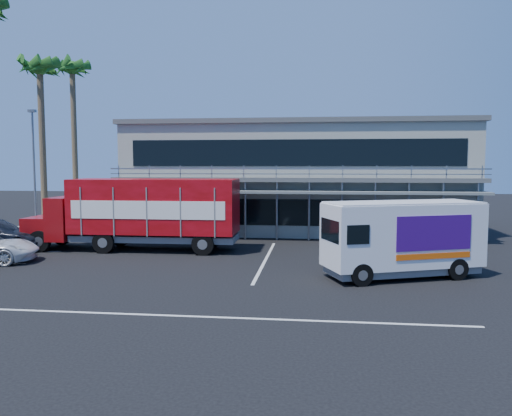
# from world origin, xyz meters

# --- Properties ---
(ground) EXTENTS (120.00, 120.00, 0.00)m
(ground) POSITION_xyz_m (0.00, 0.00, 0.00)
(ground) COLOR black
(ground) RESTS_ON ground
(building) EXTENTS (22.40, 12.00, 7.30)m
(building) POSITION_xyz_m (3.00, 14.94, 3.66)
(building) COLOR #979B8E
(building) RESTS_ON ground
(palm_e) EXTENTS (2.80, 2.80, 12.25)m
(palm_e) POSITION_xyz_m (-14.70, 13.00, 10.57)
(palm_e) COLOR brown
(palm_e) RESTS_ON ground
(palm_f) EXTENTS (2.80, 2.80, 13.25)m
(palm_f) POSITION_xyz_m (-15.10, 18.50, 11.47)
(palm_f) COLOR brown
(palm_f) RESTS_ON ground
(light_pole_far) EXTENTS (0.50, 0.25, 8.09)m
(light_pole_far) POSITION_xyz_m (-14.20, 11.00, 4.50)
(light_pole_far) COLOR gray
(light_pole_far) RESTS_ON ground
(red_truck) EXTENTS (11.15, 2.80, 3.74)m
(red_truck) POSITION_xyz_m (-4.77, 4.99, 2.06)
(red_truck) COLOR maroon
(red_truck) RESTS_ON ground
(white_van) EXTENTS (6.56, 4.20, 3.03)m
(white_van) POSITION_xyz_m (7.76, 0.05, 1.61)
(white_van) COLOR white
(white_van) RESTS_ON ground
(parked_car_e) EXTENTS (5.10, 2.46, 1.68)m
(parked_car_e) POSITION_xyz_m (-9.50, 10.80, 0.84)
(parked_car_e) COLOR slate
(parked_car_e) RESTS_ON ground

